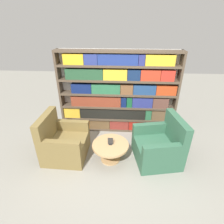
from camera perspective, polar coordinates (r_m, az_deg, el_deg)
name	(u,v)px	position (r m, az deg, el deg)	size (l,w,h in m)	color
ground_plane	(115,167)	(3.60, 0.88, -17.61)	(14.00, 14.00, 0.00)	gray
bookshelf	(118,94)	(4.23, 2.07, 5.91)	(2.80, 0.30, 2.00)	silver
armchair_left	(63,143)	(3.80, -15.56, -9.71)	(0.85, 0.86, 0.95)	olive
armchair_right	(159,146)	(3.70, 15.17, -10.80)	(0.97, 0.98, 0.95)	#336047
coffee_table	(110,148)	(3.59, -0.51, -11.82)	(0.73, 0.73, 0.38)	tan
table_sign	(110,142)	(3.48, -0.52, -9.65)	(0.10, 0.06, 0.15)	black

